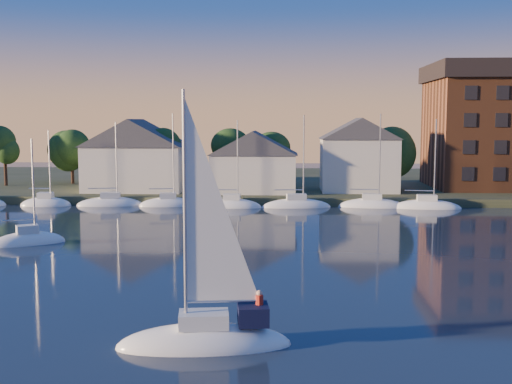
# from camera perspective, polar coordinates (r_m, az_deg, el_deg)

# --- Properties ---
(ground) EXTENTS (260.00, 260.00, 0.00)m
(ground) POSITION_cam_1_polar(r_m,az_deg,el_deg) (29.62, 5.44, -14.32)
(ground) COLOR black
(ground) RESTS_ON ground
(shoreline_land) EXTENTS (160.00, 50.00, 2.00)m
(shoreline_land) POSITION_cam_1_polar(r_m,az_deg,el_deg) (103.22, 3.70, 0.56)
(shoreline_land) COLOR #313A22
(shoreline_land) RESTS_ON ground
(wooden_dock) EXTENTS (120.00, 3.00, 1.00)m
(wooden_dock) POSITION_cam_1_polar(r_m,az_deg,el_deg) (80.37, 3.89, -1.11)
(wooden_dock) COLOR brown
(wooden_dock) RESTS_ON ground
(clubhouse_west) EXTENTS (13.65, 9.45, 9.64)m
(clubhouse_west) POSITION_cam_1_polar(r_m,az_deg,el_deg) (88.27, -10.60, 3.34)
(clubhouse_west) COLOR silver
(clubhouse_west) RESTS_ON shoreline_land
(clubhouse_centre) EXTENTS (11.55, 8.40, 8.08)m
(clubhouse_centre) POSITION_cam_1_polar(r_m,az_deg,el_deg) (84.98, -0.19, 2.79)
(clubhouse_centre) COLOR silver
(clubhouse_centre) RESTS_ON shoreline_land
(clubhouse_east) EXTENTS (10.50, 8.40, 9.80)m
(clubhouse_east) POSITION_cam_1_polar(r_m,az_deg,el_deg) (87.29, 9.12, 3.38)
(clubhouse_east) COLOR silver
(clubhouse_east) RESTS_ON shoreline_land
(tree_line) EXTENTS (93.40, 5.40, 8.90)m
(tree_line) POSITION_cam_1_polar(r_m,az_deg,el_deg) (90.80, 5.08, 4.29)
(tree_line) COLOR #3B261B
(tree_line) RESTS_ON shoreline_land
(moored_fleet) EXTENTS (63.50, 2.40, 12.05)m
(moored_fleet) POSITION_cam_1_polar(r_m,az_deg,el_deg) (78.12, -4.91, -1.26)
(moored_fleet) COLOR white
(moored_fleet) RESTS_ON ground
(hero_sailboat) EXTENTS (8.44, 3.68, 12.94)m
(hero_sailboat) POSITION_cam_1_polar(r_m,az_deg,el_deg) (30.53, -4.39, -12.56)
(hero_sailboat) COLOR white
(hero_sailboat) RESTS_ON ground
(drifting_sailboat_left) EXTENTS (6.37, 4.95, 10.03)m
(drifting_sailboat_left) POSITION_cam_1_polar(r_m,az_deg,el_deg) (57.85, -19.62, -4.31)
(drifting_sailboat_left) COLOR white
(drifting_sailboat_left) RESTS_ON ground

